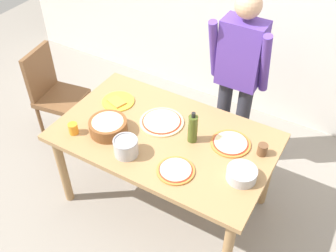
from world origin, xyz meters
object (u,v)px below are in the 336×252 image
Objects in this scene: pizza_second_cooked at (231,143)px; cup_orange at (73,129)px; person_cook at (238,74)px; popcorn_bowl at (108,125)px; pizza_raw_on_board at (162,122)px; dining_table at (165,144)px; steel_pot at (126,147)px; mixing_bowl_steel at (242,174)px; olive_oil_bottle at (193,128)px; plate_with_slice at (118,101)px; pizza_cooked_on_tray at (176,170)px; cup_small_brown at (262,149)px; chair_wooden_left at (54,91)px.

cup_orange reaches higher than pizza_second_cooked.
person_cook is 5.79× the size of popcorn_bowl.
pizza_raw_on_board is 3.98× the size of cup_orange.
pizza_second_cooked is at bearing 18.79° from dining_table.
cup_orange is at bearing -177.50° from steel_pot.
pizza_raw_on_board is 0.76m from mixing_bowl_steel.
olive_oil_bottle reaches higher than dining_table.
pizza_raw_on_board and pizza_second_cooked have the same top height.
pizza_cooked_on_tray is at bearing -28.21° from plate_with_slice.
cup_orange is 1.00× the size of cup_small_brown.
mixing_bowl_steel is (0.64, -0.11, 0.13)m from dining_table.
cup_orange is at bearing -155.74° from pizza_second_cooked.
plate_with_slice is at bearing 175.26° from pizza_raw_on_board.
popcorn_bowl reaches higher than pizza_raw_on_board.
mixing_bowl_steel is (0.73, -0.21, 0.03)m from pizza_raw_on_board.
plate_with_slice is at bearing 172.85° from olive_oil_bottle.
steel_pot is at bearing 2.50° from cup_orange.
plate_with_slice reaches higher than pizza_raw_on_board.
person_cook is at bearing 19.65° from chair_wooden_left.
popcorn_bowl is at bearing -65.23° from plate_with_slice.
mixing_bowl_steel is at bearing 22.03° from pizza_cooked_on_tray.
pizza_second_cooked is 1.65× the size of steel_pot.
pizza_raw_on_board reaches higher than dining_table.
pizza_raw_on_board is 0.44m from plate_with_slice.
dining_table is 5.58× the size of pizza_second_cooked.
pizza_cooked_on_tray is at bearing 3.39° from cup_orange.
dining_table is 0.72m from cup_small_brown.
chair_wooden_left is (-1.57, -0.56, -0.40)m from person_cook.
pizza_raw_on_board is at bearing 40.33° from cup_orange.
popcorn_bowl is 3.29× the size of cup_orange.
dining_table is 6.22× the size of pizza_cooked_on_tray.
olive_oil_bottle is 1.48× the size of steel_pot.
dining_table is at bearing 65.75° from steel_pot.
person_cook is 8.10× the size of mixing_bowl_steel.
pizza_second_cooked is 3.38× the size of cup_small_brown.
cup_orange is (-0.83, -0.05, 0.03)m from pizza_cooked_on_tray.
chair_wooden_left reaches higher than pizza_second_cooked.
dining_table is at bearing -165.61° from cup_small_brown.
person_cook is 1.12m from steel_pot.
pizza_raw_on_board is 1.21× the size of popcorn_bowl.
mixing_bowl_steel is 1.25m from cup_orange.
cup_orange is at bearing -158.88° from cup_small_brown.
steel_pot is at bearing -26.44° from popcorn_bowl.
pizza_second_cooked is (0.55, 0.05, -0.00)m from pizza_raw_on_board.
person_cook is (0.25, 0.76, 0.27)m from dining_table.
mixing_bowl_steel is 2.35× the size of cup_orange.
olive_oil_bottle is at bearing -10.71° from pizza_raw_on_board.
olive_oil_bottle is (1.52, -0.14, 0.33)m from chair_wooden_left.
person_cook is at bearing 72.01° from dining_table.
steel_pot reaches higher than mixing_bowl_steel.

